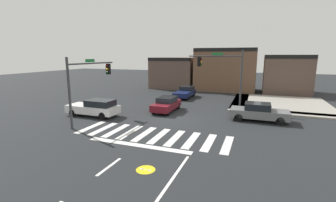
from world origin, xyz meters
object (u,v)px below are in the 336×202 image
Objects in this scene: traffic_signal_southwest at (89,78)px; car_gray at (259,112)px; traffic_signal_northeast at (222,69)px; car_navy at (185,92)px; car_maroon at (166,104)px; car_white at (95,108)px.

traffic_signal_southwest is 1.22× the size of car_gray.
traffic_signal_northeast is 7.64m from car_navy.
traffic_signal_northeast reaches higher than traffic_signal_southwest.
car_navy is at bearing -16.86° from traffic_signal_southwest.
traffic_signal_southwest is 1.36× the size of car_maroon.
car_gray is (3.68, -3.72, -3.25)m from traffic_signal_northeast.
car_white is at bearing 36.05° from traffic_signal_northeast.
traffic_signal_southwest is 14.14m from car_gray.
traffic_signal_southwest is 3.32m from car_white.
traffic_signal_northeast is at bearing -143.95° from car_white.
traffic_signal_northeast is 1.04× the size of traffic_signal_southwest.
traffic_signal_northeast is 6.16m from car_gray.
traffic_signal_northeast is at bearing 125.14° from car_maroon.
traffic_signal_southwest is 1.20× the size of car_white.
car_maroon is (-4.69, -3.30, -3.28)m from traffic_signal_northeast.
car_navy is (-0.46, 7.88, -0.01)m from car_maroon.
traffic_signal_northeast reaches higher than car_white.
traffic_signal_southwest reaches higher than car_navy.
car_navy is 0.96× the size of car_gray.
car_maroon is 0.88× the size of car_white.
car_gray reaches higher than car_navy.
car_maroon reaches higher than car_navy.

